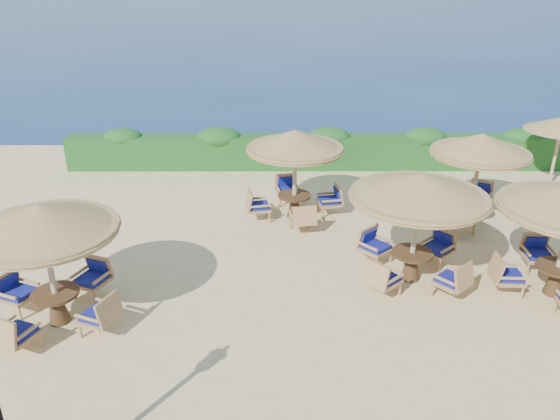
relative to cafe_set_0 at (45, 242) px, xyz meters
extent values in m
plane|color=beige|center=(5.89, 2.44, -1.86)|extent=(120.00, 120.00, 0.00)
plane|color=navy|center=(5.89, 72.44, -1.86)|extent=(160.00, 160.00, 0.00)
cube|color=#174819|center=(5.89, 9.64, -1.26)|extent=(18.00, 0.90, 1.20)
cylinder|color=tan|center=(13.69, 7.64, -0.76)|extent=(0.10, 0.10, 2.20)
cylinder|color=tan|center=(0.00, 0.00, -0.66)|extent=(0.12, 0.12, 2.40)
cone|color=olive|center=(0.00, 0.00, 0.52)|extent=(2.96, 2.96, 0.55)
cylinder|color=olive|center=(0.00, 0.00, 0.24)|extent=(2.90, 2.90, 0.14)
cylinder|color=#483019|center=(0.00, 0.00, -1.18)|extent=(0.96, 0.96, 0.06)
cone|color=#483019|center=(0.00, 0.00, -1.53)|extent=(0.44, 0.44, 0.64)
cylinder|color=tan|center=(7.69, 1.71, -0.66)|extent=(0.12, 0.12, 2.40)
cone|color=olive|center=(7.69, 1.71, 0.52)|extent=(3.14, 3.14, 0.55)
cylinder|color=olive|center=(7.69, 1.71, 0.24)|extent=(3.08, 3.08, 0.14)
cylinder|color=#483019|center=(7.69, 1.71, -1.18)|extent=(0.96, 0.96, 0.06)
cone|color=#483019|center=(7.69, 1.71, -1.53)|extent=(0.44, 0.44, 0.64)
cylinder|color=#483019|center=(10.78, 1.05, -1.18)|extent=(0.96, 0.96, 0.06)
cone|color=#483019|center=(10.78, 1.05, -1.53)|extent=(0.44, 0.44, 0.64)
cylinder|color=tan|center=(5.03, 5.24, -0.66)|extent=(0.12, 0.12, 2.40)
cone|color=olive|center=(5.03, 5.24, 0.52)|extent=(2.78, 2.78, 0.55)
cylinder|color=olive|center=(5.03, 5.24, 0.24)|extent=(2.72, 2.72, 0.14)
cylinder|color=#483019|center=(5.03, 5.24, -1.18)|extent=(0.96, 0.96, 0.06)
cone|color=#483019|center=(5.03, 5.24, -1.53)|extent=(0.44, 0.44, 0.64)
cylinder|color=tan|center=(10.12, 4.85, -0.66)|extent=(0.12, 0.12, 2.40)
cone|color=olive|center=(10.12, 4.85, 0.52)|extent=(2.74, 2.74, 0.55)
cylinder|color=olive|center=(10.12, 4.85, 0.24)|extent=(2.68, 2.68, 0.14)
cylinder|color=#483019|center=(10.12, 4.85, -1.18)|extent=(0.96, 0.96, 0.06)
cone|color=#483019|center=(10.12, 4.85, -1.53)|extent=(0.44, 0.44, 0.64)
camera|label=1|loc=(4.57, -9.49, 4.88)|focal=35.00mm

